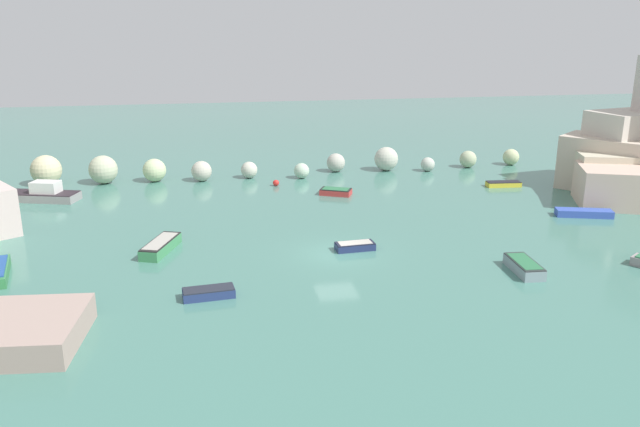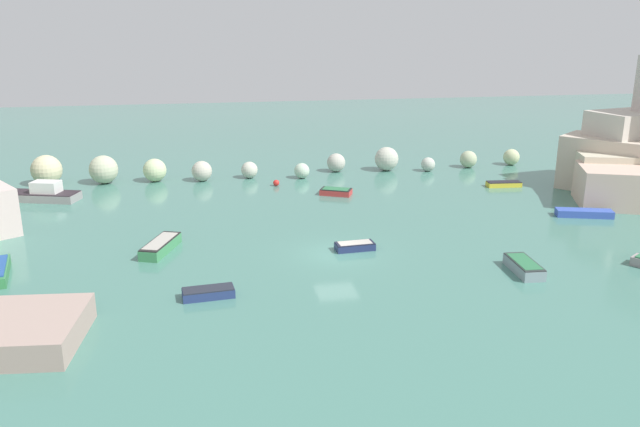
{
  "view_description": "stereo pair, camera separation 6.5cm",
  "coord_description": "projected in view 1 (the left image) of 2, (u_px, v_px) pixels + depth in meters",
  "views": [
    {
      "loc": [
        -7.9,
        -35.51,
        13.41
      ],
      "look_at": [
        0.0,
        5.35,
        1.0
      ],
      "focal_mm": 35.71,
      "sensor_mm": 36.0,
      "label": 1
    },
    {
      "loc": [
        -7.84,
        -35.53,
        13.41
      ],
      "look_at": [
        0.0,
        5.35,
        1.0
      ],
      "focal_mm": 35.71,
      "sensor_mm": 36.0,
      "label": 2
    }
  ],
  "objects": [
    {
      "name": "cove_water",
      "position": [
        337.0,
        254.0,
        38.68
      ],
      "size": [
        160.0,
        160.0,
        0.0
      ],
      "primitive_type": "plane",
      "color": "#457B6E",
      "rests_on": "ground"
    },
    {
      "name": "rock_breakwater",
      "position": [
        227.0,
        166.0,
        57.54
      ],
      "size": [
        45.53,
        3.78,
        2.6
      ],
      "color": "beige",
      "rests_on": "ground"
    },
    {
      "name": "channel_buoy",
      "position": [
        276.0,
        183.0,
        54.88
      ],
      "size": [
        0.54,
        0.54,
        0.54
      ],
      "primitive_type": "sphere",
      "color": "red",
      "rests_on": "cove_water"
    },
    {
      "name": "moored_boat_1",
      "position": [
        584.0,
        213.0,
        46.17
      ],
      "size": [
        4.08,
        2.25,
        0.51
      ],
      "rotation": [
        0.0,
        0.0,
        5.98
      ],
      "color": "#3855BC",
      "rests_on": "cove_water"
    },
    {
      "name": "moored_boat_2",
      "position": [
        161.0,
        246.0,
        38.99
      ],
      "size": [
        2.47,
        4.04,
        0.7
      ],
      "rotation": [
        0.0,
        0.0,
        4.35
      ],
      "color": "#3F8A55",
      "rests_on": "cove_water"
    },
    {
      "name": "moored_boat_3",
      "position": [
        524.0,
        266.0,
        35.76
      ],
      "size": [
        1.45,
        3.16,
        0.66
      ],
      "rotation": [
        0.0,
        0.0,
        4.64
      ],
      "color": "#82969D",
      "rests_on": "cove_water"
    },
    {
      "name": "moored_boat_4",
      "position": [
        336.0,
        191.0,
        52.02
      ],
      "size": [
        2.8,
        2.28,
        0.52
      ],
      "rotation": [
        0.0,
        0.0,
        5.82
      ],
      "color": "#C23837",
      "rests_on": "cove_water"
    },
    {
      "name": "moored_boat_5",
      "position": [
        503.0,
        184.0,
        54.7
      ],
      "size": [
        2.98,
        1.27,
        0.44
      ],
      "rotation": [
        0.0,
        0.0,
        6.19
      ],
      "color": "yellow",
      "rests_on": "cove_water"
    },
    {
      "name": "moored_boat_6",
      "position": [
        209.0,
        293.0,
        32.44
      ],
      "size": [
        2.7,
        1.26,
        0.51
      ],
      "rotation": [
        0.0,
        0.0,
        0.09
      ],
      "color": "navy",
      "rests_on": "cove_water"
    },
    {
      "name": "moored_boat_7",
      "position": [
        355.0,
        246.0,
        39.3
      ],
      "size": [
        2.48,
        1.16,
        0.49
      ],
      "rotation": [
        0.0,
        0.0,
        0.06
      ],
      "color": "navy",
      "rests_on": "cove_water"
    },
    {
      "name": "moored_boat_8",
      "position": [
        42.0,
        194.0,
        50.27
      ],
      "size": [
        6.29,
        3.65,
        1.56
      ],
      "rotation": [
        0.0,
        0.0,
        5.98
      ],
      "color": "gray",
      "rests_on": "cove_water"
    }
  ]
}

